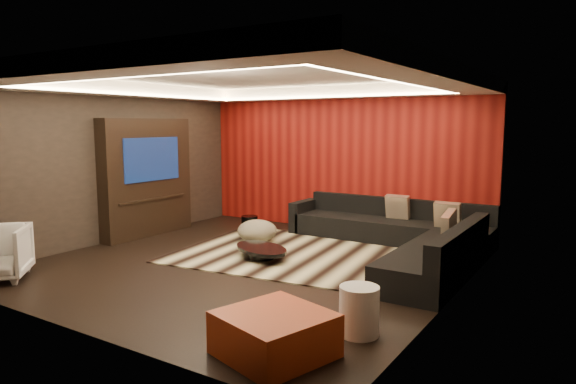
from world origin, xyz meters
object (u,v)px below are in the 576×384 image
Objects in this scene: orange_ottoman at (275,334)px; sectional_sofa at (404,237)px; coffee_table at (261,253)px; drum_stool at (250,225)px; white_side_table at (359,311)px.

sectional_sofa reaches higher than orange_ottoman.
sectional_sofa is (1.73, 1.58, 0.15)m from coffee_table.
white_side_table reaches higher than drum_stool.
coffee_table is at bearing -47.33° from drum_stool.
drum_stool is 0.41× the size of orange_ottoman.
white_side_table reaches higher than orange_ottoman.
orange_ottoman reaches higher than drum_stool.
drum_stool is 0.10× the size of sectional_sofa.
drum_stool is at bearing 132.67° from coffee_table.
orange_ottoman is at bearing -85.88° from sectional_sofa.
white_side_table is at bearing -77.30° from sectional_sofa.
sectional_sofa is at bearing 94.12° from orange_ottoman.
coffee_table is at bearing -137.51° from sectional_sofa.
white_side_table is (2.49, -1.82, 0.14)m from coffee_table.
coffee_table is 2.17× the size of white_side_table.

